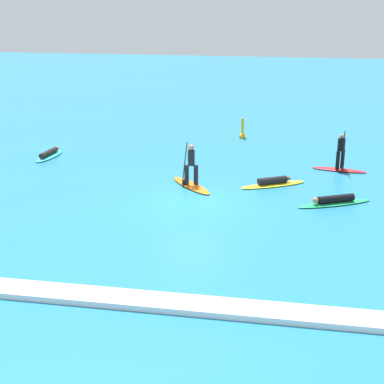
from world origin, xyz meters
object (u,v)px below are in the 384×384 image
(surfer_on_green_board, at_px, (334,201))
(marker_buoy, at_px, (242,134))
(surfer_on_yellow_board, at_px, (273,183))
(surfer_on_teal_board, at_px, (49,155))
(surfer_on_red_board, at_px, (340,160))
(surfer_on_orange_board, at_px, (191,177))

(surfer_on_green_board, bearing_deg, marker_buoy, -92.85)
(surfer_on_green_board, relative_size, surfer_on_yellow_board, 1.04)
(surfer_on_teal_board, xyz_separation_m, marker_buoy, (9.61, 6.08, 0.12))
(surfer_on_red_board, height_order, surfer_on_yellow_board, surfer_on_red_board)
(surfer_on_teal_board, distance_m, surfer_on_orange_board, 9.00)
(marker_buoy, bearing_deg, surfer_on_green_board, -66.41)
(surfer_on_green_board, height_order, marker_buoy, marker_buoy)
(surfer_on_yellow_board, bearing_deg, surfer_on_green_board, -68.24)
(marker_buoy, bearing_deg, surfer_on_red_board, -48.48)
(surfer_on_red_board, relative_size, surfer_on_orange_board, 1.01)
(surfer_on_teal_board, relative_size, surfer_on_yellow_board, 0.82)
(surfer_on_yellow_board, bearing_deg, surfer_on_orange_board, 163.17)
(surfer_on_teal_board, xyz_separation_m, surfer_on_red_board, (14.91, 0.10, 0.41))
(surfer_on_green_board, height_order, surfer_on_red_board, surfer_on_red_board)
(surfer_on_red_board, bearing_deg, marker_buoy, 141.29)
(surfer_on_green_board, relative_size, surfer_on_red_board, 1.20)
(surfer_on_teal_board, xyz_separation_m, surfer_on_yellow_board, (11.85, -2.81, 0.00))
(surfer_on_orange_board, bearing_deg, marker_buoy, -49.20)
(surfer_on_teal_board, bearing_deg, surfer_on_red_board, -83.61)
(surfer_on_green_board, xyz_separation_m, marker_buoy, (-4.79, 10.97, 0.11))
(surfer_on_orange_board, distance_m, marker_buoy, 9.77)
(surfer_on_teal_board, bearing_deg, surfer_on_green_board, -102.73)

